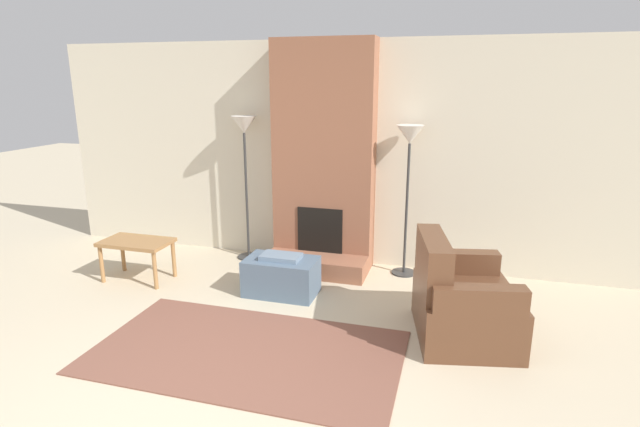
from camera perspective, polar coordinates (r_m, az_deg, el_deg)
wall_back at (r=5.93m, az=0.94°, el=6.75°), size 7.01×0.06×2.60m
fireplace at (r=5.73m, az=0.35°, el=5.36°), size 1.16×0.71×2.60m
ottoman at (r=5.20m, az=-4.44°, el=-7.11°), size 0.73×0.44×0.43m
armchair at (r=4.51m, az=15.45°, el=-9.99°), size 0.98×1.11×0.89m
side_table at (r=5.84m, az=-20.23°, el=-3.51°), size 0.75×0.44×0.46m
floor_lamp_left at (r=6.00m, az=-8.64°, el=8.37°), size 0.29×0.29×1.75m
floor_lamp_right at (r=5.50m, az=10.17°, el=7.17°), size 0.29×0.29×1.69m
area_rug at (r=4.28m, az=-8.38°, el=-15.35°), size 2.51×1.39×0.01m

